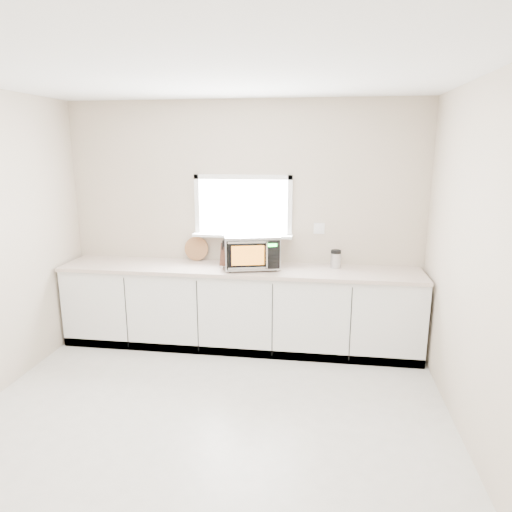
# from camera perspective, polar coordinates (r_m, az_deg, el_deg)

# --- Properties ---
(ground) EXTENTS (4.00, 4.00, 0.00)m
(ground) POSITION_cam_1_polar(r_m,az_deg,el_deg) (3.84, -6.86, -21.51)
(ground) COLOR beige
(ground) RESTS_ON ground
(back_wall) EXTENTS (4.00, 0.17, 2.70)m
(back_wall) POSITION_cam_1_polar(r_m,az_deg,el_deg) (5.17, -1.57, 4.19)
(back_wall) COLOR beige
(back_wall) RESTS_ON ground
(cabinets) EXTENTS (3.92, 0.60, 0.88)m
(cabinets) POSITION_cam_1_polar(r_m,az_deg,el_deg) (5.12, -2.08, -6.61)
(cabinets) COLOR white
(cabinets) RESTS_ON ground
(countertop) EXTENTS (3.92, 0.64, 0.04)m
(countertop) POSITION_cam_1_polar(r_m,az_deg,el_deg) (4.97, -2.14, -1.66)
(countertop) COLOR beige
(countertop) RESTS_ON cabinets
(microwave) EXTENTS (0.67, 0.58, 0.37)m
(microwave) POSITION_cam_1_polar(r_m,az_deg,el_deg) (4.91, -0.60, 0.73)
(microwave) COLOR black
(microwave) RESTS_ON countertop
(knife_block) EXTENTS (0.14, 0.25, 0.34)m
(knife_block) POSITION_cam_1_polar(r_m,az_deg,el_deg) (4.93, -3.56, 0.20)
(knife_block) COLOR #4F291C
(knife_block) RESTS_ON countertop
(cutting_board) EXTENTS (0.28, 0.07, 0.28)m
(cutting_board) POSITION_cam_1_polar(r_m,az_deg,el_deg) (5.29, -7.46, 0.92)
(cutting_board) COLOR #A96B41
(cutting_board) RESTS_ON countertop
(coffee_grinder) EXTENTS (0.14, 0.14, 0.20)m
(coffee_grinder) POSITION_cam_1_polar(r_m,az_deg,el_deg) (5.01, 9.93, -0.34)
(coffee_grinder) COLOR #B7BABF
(coffee_grinder) RESTS_ON countertop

